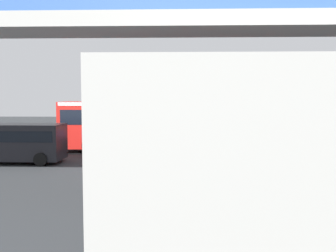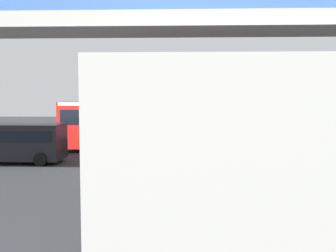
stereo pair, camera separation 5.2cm
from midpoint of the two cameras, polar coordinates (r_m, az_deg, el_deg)
ground at (r=25.24m, az=1.05°, el=-3.65°), size 80.00×80.00×0.00m
city_bus at (r=24.92m, az=-2.11°, el=0.60°), size 11.54×2.85×3.15m
parked_van at (r=22.32m, az=-20.83°, el=-1.95°), size 4.80×2.17×2.05m
pedestrian at (r=23.22m, az=-11.76°, el=-2.25°), size 0.38×0.38×1.79m
traffic_sign at (r=29.39m, az=6.14°, el=1.17°), size 0.08×0.60×2.80m
lane_dash_leftmost at (r=28.78m, az=17.32°, el=-2.84°), size 2.00×0.20×0.01m
lane_dash_left at (r=28.01m, az=9.39°, el=-2.90°), size 2.00×0.20×0.01m
lane_dash_centre at (r=27.81m, az=1.17°, el=-2.89°), size 2.00×0.20×0.01m
lane_dash_right at (r=28.17m, az=-7.00°, el=-2.83°), size 2.00×0.20×0.01m
lane_dash_rightmost at (r=29.09m, az=-14.81°, el=-2.72°), size 2.00×0.20×0.01m
pedestrian_overpass at (r=13.96m, az=0.05°, el=12.48°), size 29.81×2.60×7.32m
station_building at (r=9.09m, az=21.13°, el=-5.07°), size 9.00×5.04×4.20m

